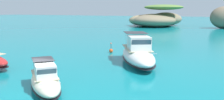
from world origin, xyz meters
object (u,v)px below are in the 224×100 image
Objects in this scene: channel_buoy at (111,50)px; motorboat_cream at (45,81)px; islet_large at (156,19)px; motorboat_white at (138,54)px.

motorboat_cream is at bearing -83.29° from channel_buoy.
channel_buoy is at bearing -82.47° from islet_large.
channel_buoy is (-5.68, 5.42, -0.74)m from motorboat_white.
motorboat_cream is at bearing -82.66° from islet_large.
islet_large is 18.89× the size of channel_buoy.
motorboat_white is 1.71× the size of motorboat_cream.
islet_large reaches higher than motorboat_cream.
motorboat_cream is 4.39× the size of channel_buoy.
motorboat_cream is 17.36m from channel_buoy.
islet_large is at bearing 97.53° from channel_buoy.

